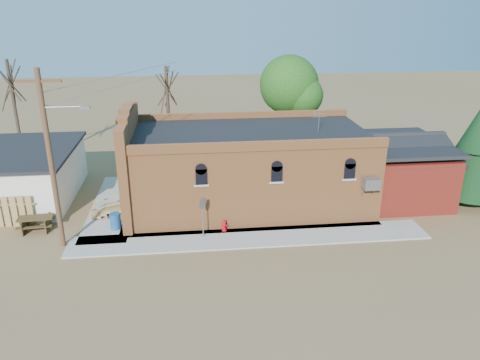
{
  "coord_description": "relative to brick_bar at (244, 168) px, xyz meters",
  "views": [
    {
      "loc": [
        -1.51,
        -20.94,
        11.77
      ],
      "look_at": [
        1.19,
        3.37,
        2.4
      ],
      "focal_mm": 35.0,
      "sensor_mm": 36.0,
      "label": 1
    }
  ],
  "objects": [
    {
      "name": "utility_pole",
      "position": [
        -9.79,
        -4.29,
        2.43
      ],
      "size": [
        3.12,
        0.26,
        9.0
      ],
      "color": "#4C2E1E",
      "rests_on": "ground"
    },
    {
      "name": "evergreen_tree",
      "position": [
        13.86,
        -1.49,
        1.37
      ],
      "size": [
        3.6,
        3.6,
        6.5
      ],
      "color": "#423025",
      "rests_on": "ground"
    },
    {
      "name": "tree_bare_near",
      "position": [
        -4.64,
        7.51,
        3.62
      ],
      "size": [
        2.8,
        2.8,
        7.65
      ],
      "color": "#423025",
      "rests_on": "ground"
    },
    {
      "name": "sidewalk_west",
      "position": [
        -7.94,
        0.51,
        -2.3
      ],
      "size": [
        2.6,
        10.0,
        0.08
      ],
      "primitive_type": "cube",
      "color": "#9E9991",
      "rests_on": "ground"
    },
    {
      "name": "tree_bare_far",
      "position": [
        -15.64,
        8.51,
        4.02
      ],
      "size": [
        2.8,
        2.8,
        8.16
      ],
      "color": "#423025",
      "rests_on": "ground"
    },
    {
      "name": "ground",
      "position": [
        -1.64,
        -5.49,
        -2.34
      ],
      "size": [
        120.0,
        120.0,
        0.0
      ],
      "primitive_type": "plane",
      "color": "brown",
      "rests_on": "ground"
    },
    {
      "name": "picnic_table",
      "position": [
        -11.72,
        -2.29,
        -1.84
      ],
      "size": [
        1.96,
        1.54,
        0.77
      ],
      "rotation": [
        0.0,
        0.0,
        0.09
      ],
      "color": "#43341B",
      "rests_on": "ground"
    },
    {
      "name": "trash_barrel",
      "position": [
        -7.38,
        -2.76,
        -1.81
      ],
      "size": [
        0.77,
        0.77,
        0.9
      ],
      "primitive_type": "cylinder",
      "rotation": [
        0.0,
        0.0,
        0.41
      ],
      "color": "navy",
      "rests_on": "sidewalk_west"
    },
    {
      "name": "brick_bar",
      "position": [
        0.0,
        0.0,
        0.0
      ],
      "size": [
        16.4,
        7.97,
        6.3
      ],
      "color": "#BF6F3A",
      "rests_on": "ground"
    },
    {
      "name": "sidewalk_south",
      "position": [
        -0.14,
        -4.59,
        -2.3
      ],
      "size": [
        19.0,
        2.2,
        0.08
      ],
      "primitive_type": "cube",
      "color": "#9E9991",
      "rests_on": "ground"
    },
    {
      "name": "red_shed",
      "position": [
        9.86,
        0.01,
        -0.07
      ],
      "size": [
        5.4,
        6.4,
        4.3
      ],
      "color": "#621C10",
      "rests_on": "ground"
    },
    {
      "name": "stop_sign",
      "position": [
        -2.65,
        -4.23,
        -0.55
      ],
      "size": [
        0.43,
        0.5,
        2.22
      ],
      "rotation": [
        0.0,
        0.0,
        0.44
      ],
      "color": "gray",
      "rests_on": "sidewalk_south"
    },
    {
      "name": "fire_hydrant",
      "position": [
        -1.49,
        -3.7,
        -1.94
      ],
      "size": [
        0.38,
        0.37,
        0.65
      ],
      "rotation": [
        0.0,
        0.0,
        -0.36
      ],
      "color": "#B60A13",
      "rests_on": "sidewalk_south"
    },
    {
      "name": "tree_leafy",
      "position": [
        4.36,
        8.01,
        3.59
      ],
      "size": [
        4.4,
        4.4,
        8.15
      ],
      "color": "#423025",
      "rests_on": "ground"
    }
  ]
}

